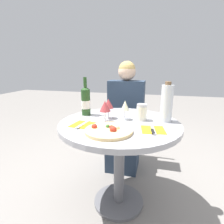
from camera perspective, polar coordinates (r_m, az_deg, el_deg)
name	(u,v)px	position (r m, az deg, el deg)	size (l,w,h in m)	color
ground_plane	(119,202)	(1.69, 2.19, -27.23)	(12.00, 12.00, 0.00)	gray
dining_table	(119,139)	(1.37, 2.43, -8.67)	(0.90, 0.90, 0.72)	slate
chair_behind_diner	(127,125)	(2.12, 4.82, -4.17)	(0.36, 0.36, 0.90)	silver
seated_diner	(125,121)	(1.96, 4.19, -3.06)	(0.40, 0.41, 1.18)	#28384C
pizza_large	(109,130)	(1.12, -1.10, -5.98)	(0.31, 0.31, 0.05)	#E5C17F
wine_bottle	(86,101)	(1.50, -8.56, 3.58)	(0.08, 0.08, 0.32)	#23471E
tall_carafe	(167,103)	(1.35, 17.42, 2.75)	(0.09, 0.09, 0.30)	silver
sugar_shaker	(142,112)	(1.36, 9.65, -0.09)	(0.08, 0.08, 0.13)	silver
wine_glass_front_left	(105,107)	(1.29, -2.31, 1.80)	(0.08, 0.08, 0.16)	silver
wine_glass_back_left	(108,104)	(1.38, -1.18, 2.69)	(0.08, 0.08, 0.16)	silver
wine_glass_back_right	(125,106)	(1.35, 4.28, 2.00)	(0.06, 0.06, 0.15)	silver
place_setting_left	(83,125)	(1.26, -9.52, -4.10)	(0.17, 0.19, 0.01)	gold
place_setting_right	(153,130)	(1.18, 13.23, -5.65)	(0.17, 0.19, 0.01)	gold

